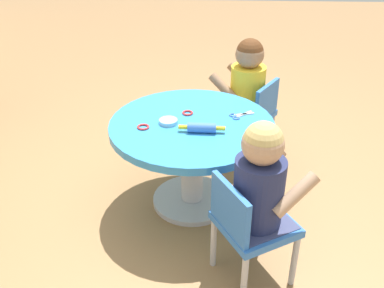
% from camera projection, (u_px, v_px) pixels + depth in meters
% --- Properties ---
extents(ground_plane, '(10.00, 10.00, 0.00)m').
position_uv_depth(ground_plane, '(192.00, 201.00, 2.54)').
color(ground_plane, '#9E7247').
extents(craft_table, '(0.85, 0.85, 0.51)m').
position_uv_depth(craft_table, '(192.00, 144.00, 2.35)').
color(craft_table, silver).
rests_on(craft_table, ground).
extents(child_chair_left, '(0.41, 0.41, 0.54)m').
position_uv_depth(child_chair_left, '(249.00, 225.00, 1.91)').
color(child_chair_left, '#B7B7BC').
rests_on(child_chair_left, ground).
extents(seated_child_left, '(0.40, 0.43, 0.51)m').
position_uv_depth(seated_child_left, '(261.00, 179.00, 1.81)').
color(seated_child_left, '#3F4772').
rests_on(seated_child_left, ground).
extents(child_chair_right, '(0.41, 0.41, 0.54)m').
position_uv_depth(child_chair_right, '(251.00, 115.00, 2.80)').
color(child_chair_right, '#B7B7BC').
rests_on(child_chair_right, ground).
extents(seated_child_right, '(0.41, 0.44, 0.51)m').
position_uv_depth(seated_child_right, '(247.00, 80.00, 2.71)').
color(seated_child_right, '#3F4772').
rests_on(seated_child_right, ground).
extents(rolling_pin, '(0.05, 0.23, 0.05)m').
position_uv_depth(rolling_pin, '(202.00, 128.00, 2.19)').
color(rolling_pin, '#3F72CC').
rests_on(rolling_pin, craft_table).
extents(craft_scissors, '(0.11, 0.14, 0.01)m').
position_uv_depth(craft_scissors, '(239.00, 115.00, 2.35)').
color(craft_scissors, silver).
rests_on(craft_scissors, craft_table).
extents(playdough_blob_0, '(0.09, 0.09, 0.02)m').
position_uv_depth(playdough_blob_0, '(168.00, 121.00, 2.28)').
color(playdough_blob_0, '#8CCCF2').
rests_on(playdough_blob_0, craft_table).
extents(cookie_cutter_0, '(0.06, 0.06, 0.01)m').
position_uv_depth(cookie_cutter_0, '(143.00, 127.00, 2.24)').
color(cookie_cutter_0, red).
rests_on(cookie_cutter_0, craft_table).
extents(cookie_cutter_1, '(0.06, 0.06, 0.01)m').
position_uv_depth(cookie_cutter_1, '(188.00, 113.00, 2.37)').
color(cookie_cutter_1, red).
rests_on(cookie_cutter_1, craft_table).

